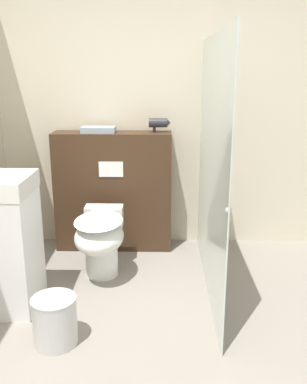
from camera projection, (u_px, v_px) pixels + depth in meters
name	position (u px, v px, depth m)	size (l,w,h in m)	color
ground_plane	(147.00, 364.00, 2.53)	(12.00, 12.00, 0.00)	gray
wall_back	(153.00, 116.00, 4.05)	(8.00, 0.06, 2.50)	beige
partition_panel	(113.00, 191.00, 4.07)	(1.09, 0.29, 1.12)	#3D2819
shower_glass	(211.00, 168.00, 3.21)	(0.04, 1.84, 1.93)	silver
toilet	(100.00, 239.00, 3.51)	(0.40, 0.66, 0.54)	white
hair_drier	(159.00, 123.00, 3.89)	(0.20, 0.08, 0.13)	#2D2D33
folded_towel	(99.00, 130.00, 3.89)	(0.31, 0.17, 0.05)	#8C9EAD
waste_bin	(55.00, 321.00, 2.68)	(0.28, 0.28, 0.32)	silver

